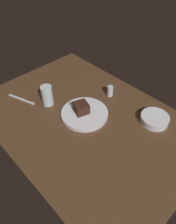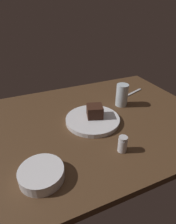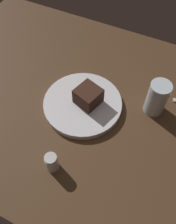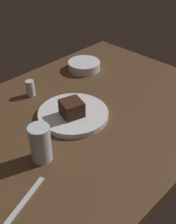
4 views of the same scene
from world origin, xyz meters
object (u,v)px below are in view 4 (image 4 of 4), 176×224
(chocolate_cake_slice, at_px, (72,108))
(salt_shaker, at_px, (30,88))
(dessert_plate, at_px, (73,114))
(side_bowl, at_px, (84,66))
(butter_knife, at_px, (23,203))
(water_glass, at_px, (40,143))

(chocolate_cake_slice, distance_m, salt_shaker, 0.24)
(dessert_plate, height_order, chocolate_cake_slice, chocolate_cake_slice)
(side_bowl, height_order, butter_knife, side_bowl)
(side_bowl, bearing_deg, salt_shaker, 0.96)
(dessert_plate, relative_size, side_bowl, 1.73)
(salt_shaker, xyz_separation_m, water_glass, (0.20, 0.32, 0.03))
(water_glass, bearing_deg, side_bowl, -147.71)
(dessert_plate, distance_m, salt_shaker, 0.23)
(salt_shaker, distance_m, water_glass, 0.38)
(side_bowl, distance_m, butter_knife, 0.78)
(water_glass, bearing_deg, chocolate_cake_slice, -158.86)
(water_glass, distance_m, side_bowl, 0.61)
(dessert_plate, xyz_separation_m, salt_shaker, (0.02, -0.23, 0.02))
(dessert_plate, height_order, butter_knife, dessert_plate)
(chocolate_cake_slice, height_order, water_glass, water_glass)
(dessert_plate, relative_size, butter_knife, 1.37)
(side_bowl, bearing_deg, chocolate_cake_slice, 38.34)
(salt_shaker, xyz_separation_m, side_bowl, (-0.31, -0.01, -0.01))
(salt_shaker, bearing_deg, butter_knife, 50.75)
(chocolate_cake_slice, height_order, side_bowl, chocolate_cake_slice)
(water_glass, height_order, butter_knife, water_glass)
(butter_knife, bearing_deg, water_glass, -164.85)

